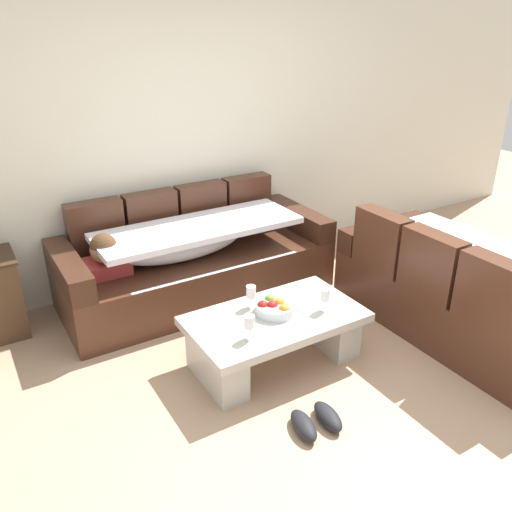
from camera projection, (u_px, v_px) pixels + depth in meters
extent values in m
plane|color=tan|center=(334.00, 385.00, 3.47)|extent=(14.00, 14.00, 0.00)
cube|color=silver|center=(189.00, 128.00, 4.58)|extent=(9.00, 0.10, 2.70)
cube|color=#49281A|center=(197.00, 274.00, 4.52)|extent=(2.28, 0.92, 0.42)
cube|color=#49281A|center=(96.00, 229.00, 4.29)|extent=(0.45, 0.16, 0.46)
cube|color=#49281A|center=(151.00, 218.00, 4.52)|extent=(0.45, 0.16, 0.46)
cube|color=#49281A|center=(201.00, 208.00, 4.74)|extent=(0.45, 0.16, 0.46)
cube|color=#49281A|center=(247.00, 200.00, 4.97)|extent=(0.45, 0.16, 0.46)
cube|color=#3A2015|center=(68.00, 269.00, 3.89)|extent=(0.18, 0.92, 0.20)
cube|color=#3A2015|center=(298.00, 218.00, 4.88)|extent=(0.18, 0.92, 0.20)
cube|color=#B23838|center=(105.00, 267.00, 4.03)|extent=(0.36, 0.28, 0.11)
sphere|color=#936B4C|center=(104.00, 250.00, 3.93)|extent=(0.21, 0.21, 0.21)
sphere|color=#4C331E|center=(103.00, 246.00, 3.92)|extent=(0.20, 0.20, 0.20)
ellipsoid|color=silver|center=(180.00, 242.00, 4.26)|extent=(1.10, 0.44, 0.28)
cube|color=silver|center=(199.00, 228.00, 4.28)|extent=(1.70, 0.60, 0.05)
cube|color=silver|center=(221.00, 292.00, 4.17)|extent=(1.44, 0.04, 0.38)
cube|color=#49281A|center=(458.00, 305.00, 4.03)|extent=(0.92, 1.86, 0.42)
cube|color=#49281A|center=(494.00, 294.00, 3.28)|extent=(0.16, 0.47, 0.46)
cube|color=#49281A|center=(432.00, 264.00, 3.67)|extent=(0.16, 0.47, 0.46)
cube|color=#49281A|center=(382.00, 241.00, 4.06)|extent=(0.16, 0.47, 0.46)
cube|color=#3A2015|center=(385.00, 233.00, 4.56)|extent=(0.92, 0.18, 0.20)
ellipsoid|color=white|center=(464.00, 260.00, 3.95)|extent=(0.44, 0.94, 0.28)
cube|color=white|center=(474.00, 250.00, 3.88)|extent=(0.60, 1.38, 0.05)
cube|color=white|center=(495.00, 288.00, 4.23)|extent=(0.04, 1.18, 0.38)
cube|color=beige|center=(275.00, 319.00, 3.57)|extent=(1.20, 0.68, 0.06)
cube|color=beige|center=(216.00, 363.00, 3.43)|extent=(0.20, 0.54, 0.32)
cube|color=beige|center=(327.00, 324.00, 3.87)|extent=(0.20, 0.54, 0.32)
cylinder|color=silver|center=(275.00, 308.00, 3.58)|extent=(0.28, 0.28, 0.07)
sphere|color=orange|center=(280.00, 303.00, 3.59)|extent=(0.08, 0.08, 0.08)
sphere|color=orange|center=(284.00, 310.00, 3.51)|extent=(0.08, 0.08, 0.08)
sphere|color=#AD1B1B|center=(272.00, 306.00, 3.55)|extent=(0.08, 0.08, 0.08)
sphere|color=olive|center=(270.00, 300.00, 3.63)|extent=(0.08, 0.08, 0.08)
sphere|color=#A81B18|center=(263.00, 306.00, 3.55)|extent=(0.08, 0.08, 0.08)
cylinder|color=silver|center=(249.00, 338.00, 3.30)|extent=(0.06, 0.06, 0.01)
cylinder|color=silver|center=(249.00, 333.00, 3.28)|extent=(0.01, 0.01, 0.07)
cylinder|color=silver|center=(249.00, 322.00, 3.25)|extent=(0.07, 0.07, 0.08)
cylinder|color=silver|center=(324.00, 310.00, 3.62)|extent=(0.06, 0.06, 0.01)
cylinder|color=silver|center=(324.00, 305.00, 3.60)|extent=(0.01, 0.01, 0.07)
cylinder|color=silver|center=(325.00, 295.00, 3.57)|extent=(0.07, 0.07, 0.08)
cylinder|color=silver|center=(251.00, 307.00, 3.66)|extent=(0.06, 0.06, 0.01)
cylinder|color=silver|center=(251.00, 302.00, 3.64)|extent=(0.01, 0.01, 0.07)
cylinder|color=silver|center=(251.00, 292.00, 3.61)|extent=(0.07, 0.07, 0.08)
cube|color=white|center=(305.00, 301.00, 3.73)|extent=(0.32, 0.27, 0.01)
ellipsoid|color=black|center=(304.00, 425.00, 3.07)|extent=(0.17, 0.29, 0.09)
ellipsoid|color=black|center=(328.00, 416.00, 3.14)|extent=(0.16, 0.28, 0.09)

